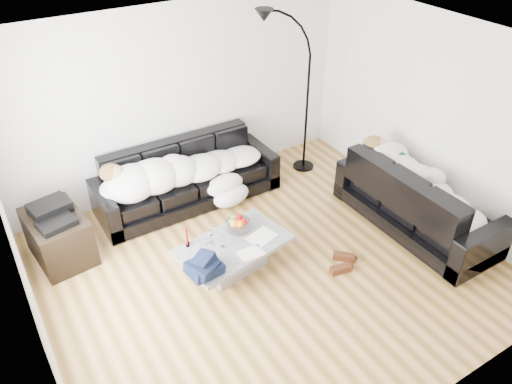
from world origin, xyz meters
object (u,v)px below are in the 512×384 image
sleeper_right (422,184)px  shoes (342,263)px  wine_glass_c (223,241)px  coffee_table (234,256)px  candle_right (187,236)px  fruit_bowl (238,223)px  av_cabinet (59,237)px  floor_lamp (307,102)px  wine_glass_a (210,237)px  sofa_right (418,198)px  wine_glass_b (206,245)px  sofa_back (187,175)px  sleeper_back (187,163)px  candle_left (187,238)px  stereo (52,212)px

sleeper_right → shoes: size_ratio=4.38×
wine_glass_c → coffee_table: bearing=-8.5°
coffee_table → candle_right: bearing=147.7°
fruit_bowl → av_cabinet: size_ratio=0.33×
fruit_bowl → floor_lamp: floor_lamp is taller
wine_glass_c → wine_glass_a: bearing=121.0°
floor_lamp → wine_glass_c: bearing=-125.2°
sofa_right → wine_glass_b: (-2.75, 0.58, 0.02)m
wine_glass_c → sofa_back: bearing=79.7°
sofa_back → sofa_right: size_ratio=1.16×
sleeper_back → coffee_table: size_ratio=1.66×
av_cabinet → floor_lamp: bearing=-4.0°
wine_glass_b → candle_right: candle_right is taller
coffee_table → candle_left: candle_left is taller
wine_glass_c → candle_right: size_ratio=0.70×
shoes → av_cabinet: av_cabinet is taller
candle_right → sofa_back: bearing=65.1°
sofa_back → sleeper_back: bearing=-90.0°
candle_left → candle_right: 0.05m
sleeper_back → wine_glass_b: bearing=-108.0°
fruit_bowl → shoes: fruit_bowl is taller
sleeper_right → coffee_table: size_ratio=1.46×
coffee_table → wine_glass_a: bearing=143.1°
floor_lamp → stereo: bearing=-155.8°
sleeper_back → stereo: size_ratio=4.86×
fruit_bowl → wine_glass_c: size_ratio=1.83×
floor_lamp → sofa_back: bearing=-161.5°
candle_right → coffee_table: bearing=-32.3°
sofa_back → wine_glass_a: sofa_back is taller
sleeper_right → wine_glass_a: size_ratio=10.58×
stereo → floor_lamp: (3.74, 0.15, 0.44)m
fruit_bowl → wine_glass_c: fruit_bowl is taller
wine_glass_a → candle_left: candle_left is taller
sofa_back → floor_lamp: size_ratio=1.14×
candle_right → shoes: (1.56, -0.93, -0.44)m
wine_glass_a → candle_left: 0.27m
coffee_table → shoes: 1.30m
sofa_right → stereo: size_ratio=4.97×
stereo → fruit_bowl: bearing=-41.7°
sleeper_right → fruit_bowl: size_ratio=6.51×
candle_left → floor_lamp: bearing=25.4°
sleeper_back → av_cabinet: sleeper_back is taller
wine_glass_a → wine_glass_c: 0.16m
coffee_table → av_cabinet: 2.11m
candle_left → stereo: size_ratio=0.55×
wine_glass_a → sofa_back: bearing=75.5°
coffee_table → fruit_bowl: bearing=48.4°
sofa_back → coffee_table: sofa_back is taller
shoes → stereo: 3.45m
wine_glass_c → av_cabinet: bearing=140.5°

